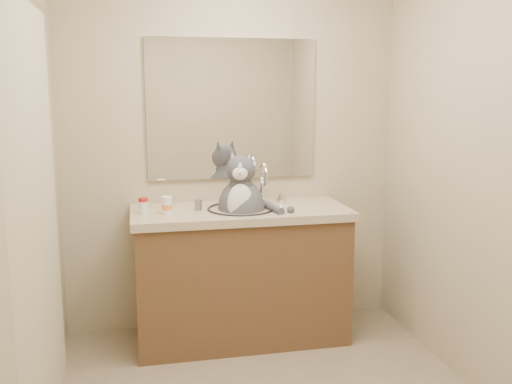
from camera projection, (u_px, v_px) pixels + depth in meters
room at (280, 176)px, 2.54m from camera, size 2.22×2.52×2.42m
vanity at (241, 271)px, 3.61m from camera, size 1.34×0.59×1.12m
mirror at (232, 109)px, 3.69m from camera, size 1.10×0.02×0.90m
shower_curtain at (37, 219)px, 2.45m from camera, size 0.02×1.30×1.93m
cat at (242, 205)px, 3.51m from camera, size 0.40×0.41×0.58m
pill_bottle_redcap at (143, 206)px, 3.38m from camera, size 0.06×0.06×0.10m
pill_bottle_orange at (167, 206)px, 3.37m from camera, size 0.08×0.08×0.11m
grey_canister at (198, 205)px, 3.48m from camera, size 0.06×0.06×0.07m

